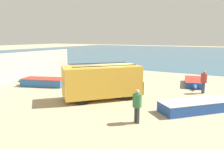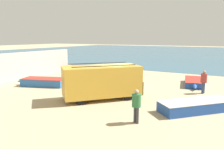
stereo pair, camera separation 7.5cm
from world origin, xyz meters
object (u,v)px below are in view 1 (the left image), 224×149
fishing_rowboat_3 (42,82)px  fisherman_0 (204,80)px  parked_van (102,81)px  fishing_rowboat_1 (199,106)px  fishing_rowboat_0 (194,82)px  fishing_rowboat_4 (79,69)px  fisherman_1 (114,73)px  fishing_rowboat_2 (96,76)px  fisherman_2 (137,103)px

fishing_rowboat_3 → fisherman_0: (12.85, 4.04, 0.72)m
parked_van → fishing_rowboat_1: parked_van is taller
parked_van → fishing_rowboat_1: bearing=-42.6°
fishing_rowboat_0 → fishing_rowboat_4: fishing_rowboat_4 is taller
fishing_rowboat_1 → fishing_rowboat_4: bearing=105.1°
fishing_rowboat_3 → fishing_rowboat_4: (-1.91, 7.79, -0.01)m
parked_van → fisherman_1: bearing=62.2°
fishing_rowboat_4 → fishing_rowboat_3: bearing=148.7°
fishing_rowboat_2 → fisherman_1: bearing=101.5°
fishing_rowboat_0 → fishing_rowboat_3: fishing_rowboat_3 is taller
fishing_rowboat_0 → fishing_rowboat_3: size_ratio=0.99×
fishing_rowboat_2 → fishing_rowboat_3: fishing_rowboat_3 is taller
fishing_rowboat_3 → fishing_rowboat_1: bearing=159.2°
fisherman_1 → fishing_rowboat_4: bearing=-117.5°
fishing_rowboat_3 → fisherman_0: size_ratio=2.64×
fishing_rowboat_0 → fisherman_1: (-6.76, -2.59, 0.69)m
fishing_rowboat_4 → fisherman_2: fisherman_2 is taller
fishing_rowboat_3 → fishing_rowboat_4: fishing_rowboat_3 is taller
fishing_rowboat_0 → fishing_rowboat_2: bearing=-90.7°
fisherman_1 → fisherman_2: 9.87m
fisherman_0 → fisherman_1: (-7.86, 0.15, -0.11)m
fishing_rowboat_3 → fisherman_0: fisherman_0 is taller
fishing_rowboat_1 → fishing_rowboat_3: (-13.14, 0.43, 0.02)m
fisherman_2 → fishing_rowboat_0: bearing=21.8°
fishing_rowboat_2 → fisherman_2: size_ratio=2.44×
fishing_rowboat_4 → parked_van: bearing=179.9°
fishing_rowboat_1 → fishing_rowboat_2: (-10.79, 5.52, 0.01)m
fishing_rowboat_2 → fishing_rowboat_3: size_ratio=0.90×
fishing_rowboat_0 → fisherman_2: bearing=-16.7°
parked_van → fisherman_2: 4.78m
fishing_rowboat_0 → fisherman_1: bearing=-80.0°
fisherman_1 → fishing_rowboat_3: bearing=-49.8°
fishing_rowboat_3 → fishing_rowboat_0: bearing=-168.9°
parked_van → fishing_rowboat_0: 9.24m
fishing_rowboat_4 → fishing_rowboat_1: bearing=-163.7°
fishing_rowboat_0 → parked_van: bearing=-43.1°
fishing_rowboat_0 → fishing_rowboat_1: 7.35m
fisherman_0 → fishing_rowboat_1: bearing=-67.4°
fishing_rowboat_1 → fisherman_1: 9.40m
parked_van → fisherman_0: bearing=-7.7°
fishing_rowboat_1 → fisherman_0: bearing=47.6°
fisherman_2 → fishing_rowboat_3: bearing=97.6°
parked_van → fisherman_2: size_ratio=3.10×
fisherman_0 → fisherman_1: fisherman_0 is taller
fishing_rowboat_2 → fisherman_1: (2.63, -0.90, 0.62)m
parked_van → fisherman_2: parked_van is taller
fishing_rowboat_1 → fisherman_2: bearing=-172.0°
fisherman_1 → fisherman_2: (5.68, -8.08, 0.08)m
fishing_rowboat_4 → fisherman_0: fisherman_0 is taller
fishing_rowboat_0 → fisherman_2: (-1.08, -10.67, 0.77)m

